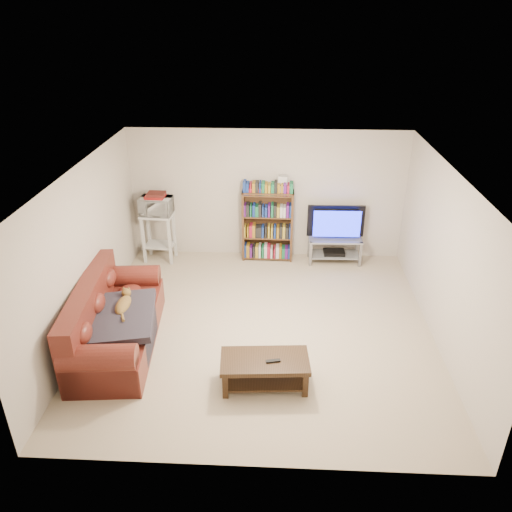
# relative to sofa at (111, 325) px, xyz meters

# --- Properties ---
(floor) EXTENTS (5.00, 5.00, 0.00)m
(floor) POSITION_rel_sofa_xyz_m (2.07, 0.50, -0.33)
(floor) COLOR beige
(floor) RESTS_ON ground
(ceiling) EXTENTS (5.00, 5.00, 0.00)m
(ceiling) POSITION_rel_sofa_xyz_m (2.07, 0.50, 2.07)
(ceiling) COLOR white
(ceiling) RESTS_ON ground
(wall_back) EXTENTS (5.00, 0.00, 5.00)m
(wall_back) POSITION_rel_sofa_xyz_m (2.07, 3.00, 0.87)
(wall_back) COLOR beige
(wall_back) RESTS_ON ground
(wall_front) EXTENTS (5.00, 0.00, 5.00)m
(wall_front) POSITION_rel_sofa_xyz_m (2.07, -2.00, 0.87)
(wall_front) COLOR beige
(wall_front) RESTS_ON ground
(wall_left) EXTENTS (0.00, 5.00, 5.00)m
(wall_left) POSITION_rel_sofa_xyz_m (-0.43, 0.50, 0.87)
(wall_left) COLOR beige
(wall_left) RESTS_ON ground
(wall_right) EXTENTS (0.00, 5.00, 5.00)m
(wall_right) POSITION_rel_sofa_xyz_m (4.57, 0.50, 0.87)
(wall_right) COLOR beige
(wall_right) RESTS_ON ground
(sofa) EXTENTS (1.16, 2.33, 0.96)m
(sofa) POSITION_rel_sofa_xyz_m (0.00, 0.00, 0.00)
(sofa) COLOR maroon
(sofa) RESTS_ON floor
(blanket) EXTENTS (1.05, 1.26, 0.19)m
(blanket) POSITION_rel_sofa_xyz_m (0.20, -0.14, 0.23)
(blanket) COLOR #2F2B36
(blanket) RESTS_ON sofa
(cat) EXTENTS (0.30, 0.63, 0.18)m
(cat) POSITION_rel_sofa_xyz_m (0.18, 0.07, 0.29)
(cat) COLOR brown
(cat) RESTS_ON sofa
(coffee_table) EXTENTS (1.13, 0.63, 0.40)m
(coffee_table) POSITION_rel_sofa_xyz_m (2.16, -0.73, -0.06)
(coffee_table) COLOR black
(coffee_table) RESTS_ON floor
(remote) EXTENTS (0.19, 0.09, 0.02)m
(remote) POSITION_rel_sofa_xyz_m (2.26, -0.77, 0.08)
(remote) COLOR black
(remote) RESTS_ON coffee_table
(tv_stand) EXTENTS (0.97, 0.45, 0.48)m
(tv_stand) POSITION_rel_sofa_xyz_m (3.34, 2.72, -0.01)
(tv_stand) COLOR #999EA3
(tv_stand) RESTS_ON floor
(television) EXTENTS (1.04, 0.16, 0.60)m
(television) POSITION_rel_sofa_xyz_m (3.34, 2.72, 0.45)
(television) COLOR black
(television) RESTS_ON tv_stand
(dvd_player) EXTENTS (0.39, 0.28, 0.06)m
(dvd_player) POSITION_rel_sofa_xyz_m (3.34, 2.72, -0.14)
(dvd_player) COLOR black
(dvd_player) RESTS_ON tv_stand
(bookshelf) EXTENTS (0.93, 0.31, 1.34)m
(bookshelf) POSITION_rel_sofa_xyz_m (2.09, 2.80, 0.36)
(bookshelf) COLOR #4E311B
(bookshelf) RESTS_ON floor
(shelf_clutter) EXTENTS (0.68, 0.21, 0.28)m
(shelf_clutter) POSITION_rel_sofa_xyz_m (2.19, 2.81, 1.11)
(shelf_clutter) COLOR silver
(shelf_clutter) RESTS_ON bookshelf
(microwave_stand) EXTENTS (0.60, 0.45, 0.92)m
(microwave_stand) POSITION_rel_sofa_xyz_m (0.08, 2.67, 0.25)
(microwave_stand) COLOR silver
(microwave_stand) RESTS_ON floor
(microwave) EXTENTS (0.59, 0.42, 0.31)m
(microwave) POSITION_rel_sofa_xyz_m (0.08, 2.67, 0.74)
(microwave) COLOR silver
(microwave) RESTS_ON microwave_stand
(game_boxes) EXTENTS (0.35, 0.31, 0.05)m
(game_boxes) POSITION_rel_sofa_xyz_m (0.08, 2.67, 0.92)
(game_boxes) COLOR maroon
(game_boxes) RESTS_ON microwave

